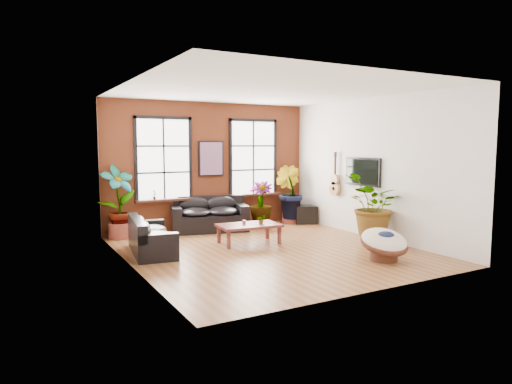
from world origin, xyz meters
TOP-DOWN VIEW (x-y plane):
  - room at (0.00, 0.15)m, footprint 6.04×6.54m
  - sofa_back at (-0.24, 2.82)m, footprint 2.20×1.44m
  - sofa_left at (-2.38, 1.06)m, footprint 1.07×2.03m
  - coffee_table at (-0.06, 0.84)m, footprint 1.51×0.94m
  - papasan_chair at (1.57, -1.90)m, footprint 1.13×1.14m
  - poster at (0.00, 3.18)m, footprint 0.74×0.06m
  - tv_wall_unit at (2.93, 0.60)m, footprint 0.13×1.86m
  - media_box at (2.74, 2.49)m, footprint 0.80×0.75m
  - pot_back_left at (-2.62, 2.96)m, footprint 0.64×0.64m
  - pot_back_right at (2.34, 2.73)m, footprint 0.50×0.50m
  - pot_right_wall at (2.54, -0.63)m, footprint 0.61×0.61m
  - pot_mid at (1.19, 2.49)m, footprint 0.54×0.54m
  - floor_plant_back_left at (-2.61, 2.94)m, footprint 1.04×0.86m
  - floor_plant_back_right at (2.31, 2.76)m, footprint 0.91×1.02m
  - floor_plant_right_wall at (2.50, -0.60)m, footprint 1.76×1.70m
  - floor_plant_mid at (1.19, 2.47)m, footprint 0.93×0.93m
  - table_plant at (0.22, 0.74)m, footprint 0.20×0.18m
  - sill_plant_left at (-1.65, 3.13)m, footprint 0.17×0.17m
  - sill_plant_right at (1.70, 3.13)m, footprint 0.19×0.19m

SIDE VIEW (x-z plane):
  - pot_back_right at x=2.34m, z-range 0.00..0.34m
  - pot_mid at x=1.19m, z-range 0.00..0.35m
  - pot_back_left at x=-2.62m, z-range 0.00..0.38m
  - pot_right_wall at x=2.54m, z-range 0.00..0.41m
  - media_box at x=2.74m, z-range 0.00..0.53m
  - sofa_left at x=-2.38m, z-range -0.04..0.73m
  - papasan_chair at x=1.57m, z-range 0.01..0.72m
  - coffee_table at x=-0.06m, z-range 0.13..0.69m
  - sofa_back at x=-0.24m, z-range -0.04..0.88m
  - table_plant at x=0.22m, z-range 0.46..0.68m
  - floor_plant_mid at x=1.19m, z-range 0.14..1.32m
  - floor_plant_right_wall at x=2.50m, z-range 0.16..1.66m
  - floor_plant_back_right at x=2.31m, z-range 0.15..1.72m
  - floor_plant_back_left at x=-2.61m, z-range 0.15..1.86m
  - sill_plant_left at x=-1.65m, z-range 0.90..1.17m
  - sill_plant_right at x=1.70m, z-range 0.90..1.17m
  - tv_wall_unit at x=2.93m, z-range 0.94..2.14m
  - room at x=0.00m, z-range -0.02..3.52m
  - poster at x=0.00m, z-range 1.46..2.44m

